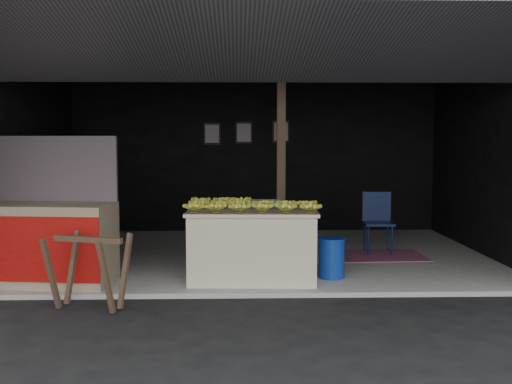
{
  "coord_description": "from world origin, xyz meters",
  "views": [
    {
      "loc": [
        -0.32,
        -7.25,
        1.87
      ],
      "look_at": [
        -0.07,
        1.5,
        1.1
      ],
      "focal_mm": 45.0,
      "sensor_mm": 36.0,
      "label": 1
    }
  ],
  "objects_px": {
    "sawhorse": "(88,264)",
    "plastic_chair": "(378,217)",
    "white_crate": "(251,233)",
    "neighbor_stall": "(40,240)",
    "water_barrel": "(332,259)",
    "banana_table": "(252,245)"
  },
  "relations": [
    {
      "from": "white_crate",
      "to": "water_barrel",
      "type": "height_order",
      "value": "white_crate"
    },
    {
      "from": "banana_table",
      "to": "plastic_chair",
      "type": "xyz_separation_m",
      "value": [
        1.99,
        1.88,
        0.11
      ]
    },
    {
      "from": "banana_table",
      "to": "plastic_chair",
      "type": "distance_m",
      "value": 2.74
    },
    {
      "from": "banana_table",
      "to": "white_crate",
      "type": "relative_size",
      "value": 1.83
    },
    {
      "from": "water_barrel",
      "to": "white_crate",
      "type": "bearing_deg",
      "value": 139.19
    },
    {
      "from": "sawhorse",
      "to": "plastic_chair",
      "type": "distance_m",
      "value": 4.84
    },
    {
      "from": "neighbor_stall",
      "to": "water_barrel",
      "type": "xyz_separation_m",
      "value": [
        3.61,
        0.2,
        -0.3
      ]
    },
    {
      "from": "white_crate",
      "to": "water_barrel",
      "type": "bearing_deg",
      "value": -35.6
    },
    {
      "from": "water_barrel",
      "to": "plastic_chair",
      "type": "height_order",
      "value": "plastic_chair"
    },
    {
      "from": "plastic_chair",
      "to": "water_barrel",
      "type": "bearing_deg",
      "value": -115.78
    },
    {
      "from": "banana_table",
      "to": "water_barrel",
      "type": "bearing_deg",
      "value": 7.48
    },
    {
      "from": "white_crate",
      "to": "neighbor_stall",
      "type": "distance_m",
      "value": 2.81
    },
    {
      "from": "neighbor_stall",
      "to": "water_barrel",
      "type": "relative_size",
      "value": 3.78
    },
    {
      "from": "plastic_chair",
      "to": "sawhorse",
      "type": "bearing_deg",
      "value": -138.53
    },
    {
      "from": "white_crate",
      "to": "neighbor_stall",
      "type": "relative_size",
      "value": 0.49
    },
    {
      "from": "white_crate",
      "to": "plastic_chair",
      "type": "bearing_deg",
      "value": 29.96
    },
    {
      "from": "neighbor_stall",
      "to": "plastic_chair",
      "type": "bearing_deg",
      "value": 30.22
    },
    {
      "from": "neighbor_stall",
      "to": "sawhorse",
      "type": "bearing_deg",
      "value": -44.86
    },
    {
      "from": "neighbor_stall",
      "to": "plastic_chair",
      "type": "height_order",
      "value": "neighbor_stall"
    },
    {
      "from": "sawhorse",
      "to": "plastic_chair",
      "type": "relative_size",
      "value": 0.96
    },
    {
      "from": "banana_table",
      "to": "neighbor_stall",
      "type": "distance_m",
      "value": 2.6
    },
    {
      "from": "neighbor_stall",
      "to": "plastic_chair",
      "type": "distance_m",
      "value": 5.01
    }
  ]
}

